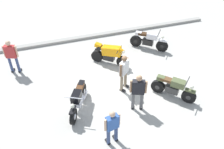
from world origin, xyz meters
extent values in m
plane|color=#ADAAA3|center=(0.00, 0.00, 0.00)|extent=(40.00, 40.00, 0.00)
cube|color=gray|center=(0.00, 4.60, 0.07)|extent=(14.00, 0.30, 0.15)
cylinder|color=black|center=(-2.43, -1.40, 0.32)|extent=(0.40, 0.62, 0.64)
cylinder|color=black|center=(-1.77, -0.11, 0.32)|extent=(0.40, 0.62, 0.64)
cylinder|color=silver|center=(-2.43, -1.40, 0.32)|extent=(0.23, 0.26, 0.22)
cylinder|color=silver|center=(-1.77, -0.11, 0.32)|extent=(0.23, 0.26, 0.22)
cube|color=silver|center=(-2.08, -0.71, 0.42)|extent=(0.51, 0.63, 0.32)
cube|color=black|center=(-2.17, -0.89, 0.82)|extent=(0.54, 0.64, 0.30)
cube|color=black|center=(-2.43, -1.40, 0.67)|extent=(0.34, 0.46, 0.08)
cube|color=#4C2D19|center=(-1.96, -0.49, 0.84)|extent=(0.51, 0.65, 0.12)
cube|color=black|center=(-1.82, -0.22, 0.82)|extent=(0.34, 0.39, 0.18)
cylinder|color=silver|center=(-1.74, -0.44, 0.37)|extent=(0.35, 0.54, 0.16)
cylinder|color=silver|center=(-2.32, -1.18, 1.07)|extent=(0.64, 0.35, 0.04)
sphere|color=silver|center=(-2.42, -1.38, 0.87)|extent=(0.16, 0.16, 0.16)
cylinder|color=black|center=(2.34, -1.76, 0.30)|extent=(0.53, 0.54, 0.60)
cylinder|color=black|center=(1.40, -0.79, 0.30)|extent=(0.53, 0.54, 0.60)
cylinder|color=#333333|center=(2.34, -1.76, 0.30)|extent=(0.28, 0.28, 0.21)
cylinder|color=#333333|center=(1.40, -0.79, 0.30)|extent=(0.28, 0.28, 0.21)
cube|color=#333333|center=(1.83, -1.24, 0.40)|extent=(0.59, 0.60, 0.32)
cube|color=#515B38|center=(1.97, -1.39, 0.80)|extent=(0.62, 0.63, 0.30)
cube|color=#515B38|center=(2.34, -1.76, 0.63)|extent=(0.42, 0.43, 0.08)
cube|color=brown|center=(1.66, -1.06, 0.82)|extent=(0.60, 0.61, 0.12)
cube|color=#515B38|center=(1.45, -0.85, 0.80)|extent=(0.38, 0.38, 0.18)
cylinder|color=#333333|center=(1.68, -0.84, 0.35)|extent=(0.46, 0.48, 0.16)
cylinder|color=#333333|center=(2.20, -1.62, 1.05)|extent=(0.53, 0.51, 0.04)
sphere|color=silver|center=(2.35, -1.78, 0.85)|extent=(0.16, 0.16, 0.16)
cylinder|color=black|center=(3.00, 2.04, 0.32)|extent=(0.57, 0.49, 0.64)
cylinder|color=black|center=(1.87, 2.95, 0.32)|extent=(0.57, 0.49, 0.64)
cylinder|color=black|center=(3.00, 2.04, 0.32)|extent=(0.26, 0.25, 0.22)
cylinder|color=black|center=(1.87, 2.95, 0.32)|extent=(0.26, 0.25, 0.22)
cube|color=black|center=(2.40, 2.53, 0.42)|extent=(0.61, 0.57, 0.32)
cube|color=silver|center=(2.55, 2.40, 0.82)|extent=(0.64, 0.60, 0.30)
cube|color=silver|center=(3.00, 2.04, 0.67)|extent=(0.44, 0.40, 0.08)
cube|color=#382314|center=(2.20, 2.68, 0.84)|extent=(0.63, 0.58, 0.12)
cube|color=silver|center=(1.97, 2.87, 0.82)|extent=(0.39, 0.37, 0.18)
cylinder|color=black|center=(2.19, 2.91, 0.37)|extent=(0.50, 0.43, 0.16)
cylinder|color=black|center=(2.81, 2.19, 1.07)|extent=(0.47, 0.57, 0.04)
sphere|color=silver|center=(2.98, 2.06, 0.87)|extent=(0.16, 0.16, 0.16)
cylinder|color=black|center=(0.54, 1.38, 0.30)|extent=(0.56, 0.51, 0.60)
cylinder|color=black|center=(-0.50, 2.24, 0.30)|extent=(0.60, 0.56, 0.60)
cylinder|color=black|center=(0.54, 1.38, 0.30)|extent=(0.28, 0.27, 0.21)
cylinder|color=black|center=(-0.50, 2.24, 0.30)|extent=(0.28, 0.27, 0.21)
cube|color=black|center=(-0.02, 1.84, 0.40)|extent=(0.61, 0.57, 0.32)
cube|color=orange|center=(0.10, 1.75, 0.80)|extent=(0.99, 0.91, 0.57)
cone|color=orange|center=(0.50, 1.42, 0.95)|extent=(0.49, 0.49, 0.39)
cube|color=black|center=(-0.21, 2.00, 0.87)|extent=(0.63, 0.58, 0.12)
cube|color=orange|center=(-0.44, 2.19, 0.95)|extent=(0.41, 0.39, 0.23)
cylinder|color=black|center=(-0.45, 2.10, 0.77)|extent=(0.36, 0.32, 0.17)
cylinder|color=black|center=(-0.35, 2.22, 0.77)|extent=(0.36, 0.32, 0.17)
cylinder|color=black|center=(0.39, 1.50, 0.97)|extent=(0.47, 0.56, 0.04)
sphere|color=silver|center=(0.56, 1.36, 0.90)|extent=(0.16, 0.16, 0.16)
cylinder|color=gray|center=(-0.08, -0.25, 0.43)|extent=(0.18, 0.18, 0.87)
cube|color=black|center=(-0.04, -0.29, 0.04)|extent=(0.25, 0.26, 0.08)
cylinder|color=gray|center=(0.17, -0.02, 0.43)|extent=(0.18, 0.18, 0.87)
cube|color=black|center=(0.21, -0.06, 0.04)|extent=(0.25, 0.26, 0.08)
cube|color=silver|center=(0.05, -0.13, 1.17)|extent=(0.51, 0.49, 0.61)
cylinder|color=brown|center=(-0.17, -0.32, 1.19)|extent=(0.13, 0.13, 0.58)
cylinder|color=brown|center=(0.26, 0.06, 1.19)|extent=(0.13, 0.13, 0.58)
sphere|color=brown|center=(0.05, -0.13, 1.63)|extent=(0.23, 0.23, 0.23)
cylinder|color=#59595B|center=(0.31, -1.53, 0.43)|extent=(0.17, 0.17, 0.86)
cube|color=black|center=(0.33, -1.47, 0.04)|extent=(0.19, 0.28, 0.08)
cylinder|color=#59595B|center=(-0.01, -1.40, 0.43)|extent=(0.17, 0.17, 0.86)
cube|color=black|center=(0.01, -1.35, 0.04)|extent=(0.19, 0.28, 0.08)
cube|color=black|center=(0.15, -1.47, 1.17)|extent=(0.53, 0.38, 0.61)
cylinder|color=tan|center=(0.42, -1.57, 1.18)|extent=(0.12, 0.12, 0.57)
cylinder|color=tan|center=(-0.12, -1.36, 1.18)|extent=(0.12, 0.12, 0.57)
sphere|color=tan|center=(0.15, -1.47, 1.62)|extent=(0.23, 0.23, 0.23)
cylinder|color=#384772|center=(-1.15, -2.69, 0.39)|extent=(0.16, 0.16, 0.78)
cube|color=black|center=(-1.16, -2.63, 0.04)|extent=(0.15, 0.28, 0.08)
cylinder|color=#384772|center=(-1.45, -2.76, 0.39)|extent=(0.16, 0.16, 0.78)
cube|color=black|center=(-1.47, -2.70, 0.04)|extent=(0.15, 0.28, 0.08)
cube|color=#3359A5|center=(-1.30, -2.72, 1.06)|extent=(0.48, 0.31, 0.55)
cylinder|color=#D8AD8C|center=(-1.04, -2.67, 1.07)|extent=(0.11, 0.11, 0.52)
cylinder|color=#D8AD8C|center=(-1.56, -2.78, 1.07)|extent=(0.11, 0.11, 0.52)
sphere|color=#D8AD8C|center=(-1.30, -2.72, 1.47)|extent=(0.21, 0.21, 0.21)
cylinder|color=#384772|center=(-4.33, 2.50, 0.43)|extent=(0.17, 0.17, 0.87)
cube|color=black|center=(-4.31, 2.56, 0.04)|extent=(0.18, 0.28, 0.08)
cylinder|color=#384772|center=(-4.65, 2.61, 0.43)|extent=(0.17, 0.17, 0.87)
cube|color=black|center=(-4.63, 2.67, 0.04)|extent=(0.18, 0.28, 0.08)
cube|color=#B23333|center=(-4.49, 2.56, 1.17)|extent=(0.53, 0.37, 0.61)
cylinder|color=#D8AD8C|center=(-4.22, 2.46, 1.19)|extent=(0.11, 0.11, 0.58)
cylinder|color=#D8AD8C|center=(-4.76, 2.65, 1.19)|extent=(0.11, 0.11, 0.58)
sphere|color=#D8AD8C|center=(-4.49, 2.56, 1.63)|extent=(0.23, 0.23, 0.23)
camera|label=1|loc=(-3.01, -8.04, 7.64)|focal=40.79mm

